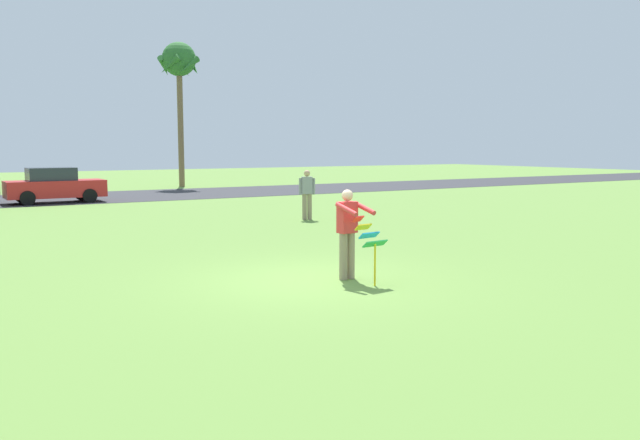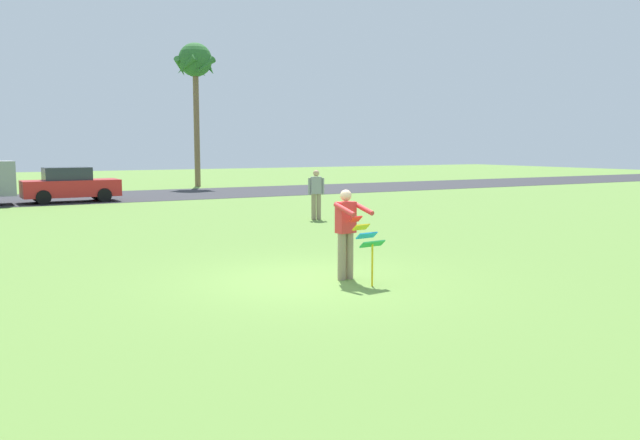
# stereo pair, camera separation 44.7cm
# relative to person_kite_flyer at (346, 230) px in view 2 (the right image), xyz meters

# --- Properties ---
(ground_plane) EXTENTS (120.00, 120.00, 0.00)m
(ground_plane) POSITION_rel_person_kite_flyer_xyz_m (-0.65, 0.30, -0.95)
(ground_plane) COLOR olive
(road_strip) EXTENTS (120.00, 8.00, 0.01)m
(road_strip) POSITION_rel_person_kite_flyer_xyz_m (-0.65, 23.46, -0.95)
(road_strip) COLOR #2D2D33
(road_strip) RESTS_ON ground
(person_kite_flyer) EXTENTS (0.59, 0.69, 1.73)m
(person_kite_flyer) POSITION_rel_person_kite_flyer_xyz_m (0.00, 0.00, 0.00)
(person_kite_flyer) COLOR gray
(person_kite_flyer) RESTS_ON ground
(kite_held) EXTENTS (0.52, 0.67, 1.26)m
(kite_held) POSITION_rel_person_kite_flyer_xyz_m (0.06, -0.61, -0.09)
(kite_held) COLOR red
(kite_held) RESTS_ON ground
(parked_car_red) EXTENTS (4.23, 1.90, 1.60)m
(parked_car_red) POSITION_rel_person_kite_flyer_xyz_m (-1.87, 21.06, -0.18)
(parked_car_red) COLOR red
(parked_car_red) RESTS_ON ground
(palm_tree_centre_far) EXTENTS (2.58, 2.71, 9.01)m
(palm_tree_centre_far) POSITION_rel_person_kite_flyer_xyz_m (7.09, 29.55, 6.60)
(palm_tree_centre_far) COLOR brown
(palm_tree_centre_far) RESTS_ON ground
(person_walker_near) EXTENTS (0.54, 0.34, 1.73)m
(person_walker_near) POSITION_rel_person_kite_flyer_xyz_m (4.49, 9.26, -0.02)
(person_walker_near) COLOR gray
(person_walker_near) RESTS_ON ground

